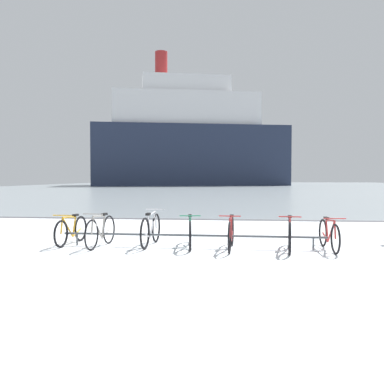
{
  "coord_description": "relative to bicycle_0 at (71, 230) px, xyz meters",
  "views": [
    {
      "loc": [
        0.01,
        -5.33,
        1.6
      ],
      "look_at": [
        -1.12,
        5.14,
        1.22
      ],
      "focal_mm": 38.43,
      "sensor_mm": 36.0,
      "label": 1
    }
  ],
  "objects": [
    {
      "name": "bicycle_6",
      "position": [
        5.92,
        -0.16,
        0.01
      ],
      "size": [
        0.46,
        1.62,
        0.75
      ],
      "color": "black",
      "rests_on": "ground"
    },
    {
      "name": "bicycle_2",
      "position": [
        1.93,
        0.0,
        0.04
      ],
      "size": [
        0.46,
        1.73,
        0.83
      ],
      "color": "black",
      "rests_on": "ground"
    },
    {
      "name": "ground",
      "position": [
        3.89,
        49.88,
        -0.38
      ],
      "size": [
        80.0,
        132.0,
        0.08
      ],
      "color": "silver"
    },
    {
      "name": "bike_rack",
      "position": [
        2.89,
        -0.16,
        -0.06
      ],
      "size": [
        5.99,
        0.11,
        0.31
      ],
      "color": "#4C5156",
      "rests_on": "ground"
    },
    {
      "name": "bicycle_0",
      "position": [
        0.0,
        0.0,
        0.0
      ],
      "size": [
        0.46,
        1.63,
        0.74
      ],
      "color": "black",
      "rests_on": "ground"
    },
    {
      "name": "ferry_ship",
      "position": [
        -5.4,
        69.21,
        8.15
      ],
      "size": [
        38.01,
        21.32,
        25.23
      ],
      "color": "#232D47",
      "rests_on": "ground"
    },
    {
      "name": "bicycle_4",
      "position": [
        3.79,
        -0.31,
        0.03
      ],
      "size": [
        0.46,
        1.68,
        0.79
      ],
      "color": "black",
      "rests_on": "ground"
    },
    {
      "name": "bicycle_5",
      "position": [
        5.06,
        -0.31,
        0.02
      ],
      "size": [
        0.46,
        1.68,
        0.79
      ],
      "color": "black",
      "rests_on": "ground"
    },
    {
      "name": "bicycle_1",
      "position": [
        0.82,
        -0.29,
        0.03
      ],
      "size": [
        0.46,
        1.63,
        0.8
      ],
      "color": "black",
      "rests_on": "ground"
    },
    {
      "name": "bicycle_3",
      "position": [
        2.86,
        -0.1,
        0.01
      ],
      "size": [
        0.46,
        1.64,
        0.77
      ],
      "color": "black",
      "rests_on": "ground"
    }
  ]
}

